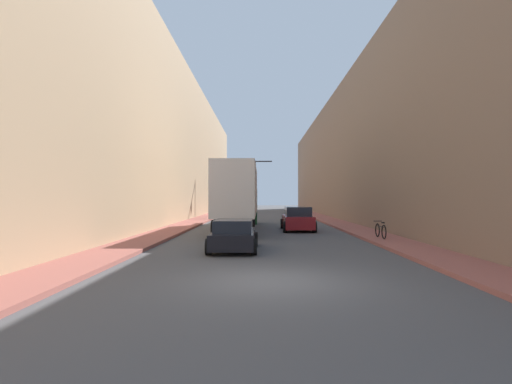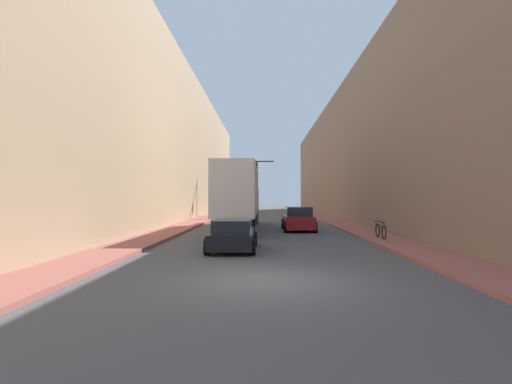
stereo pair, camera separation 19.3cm
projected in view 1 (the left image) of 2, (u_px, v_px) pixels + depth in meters
The scene contains 10 objects.
ground_plane at pixel (271, 281), 10.65m from camera, with size 200.00×200.00×0.00m, color #4C4C4F.
sidewalk_right at pixel (324, 218), 40.57m from camera, with size 2.14×80.00×0.15m.
sidewalk_left at pixel (204, 218), 40.73m from camera, with size 2.14×80.00×0.15m.
building_right at pixel (364, 155), 40.60m from camera, with size 6.00×80.00×13.03m.
building_left at pixel (164, 147), 40.87m from camera, with size 6.00×80.00×14.79m.
semi_truck at pixel (239, 195), 27.78m from camera, with size 2.41×14.47×4.28m.
sedan_car at pixel (234, 235), 16.93m from camera, with size 2.00×4.24×1.30m.
suv_car at pixel (297, 219), 26.88m from camera, with size 2.11×4.57×1.61m.
traffic_signal_gantry at pixel (232, 177), 44.59m from camera, with size 5.99×0.35×6.55m.
parked_bicycle at pixel (381, 231), 20.46m from camera, with size 0.44×1.82×0.86m.
Camera 1 is at (-0.26, -10.69, 2.25)m, focal length 28.00 mm.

